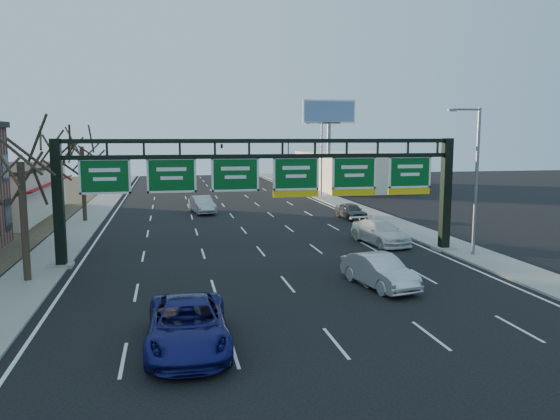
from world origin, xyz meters
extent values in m
plane|color=black|center=(0.00, 0.00, 0.00)|extent=(160.00, 160.00, 0.00)
cube|color=gray|center=(-12.80, 20.00, 0.06)|extent=(3.00, 120.00, 0.12)
cube|color=gray|center=(12.80, 20.00, 0.06)|extent=(3.00, 120.00, 0.12)
cube|color=white|center=(0.00, 20.00, 0.01)|extent=(21.60, 120.00, 0.01)
cube|color=black|center=(-11.70, 8.00, 3.60)|extent=(0.55, 0.55, 7.20)
cube|color=gray|center=(-11.70, 8.00, 0.10)|extent=(1.20, 1.20, 0.20)
cube|color=black|center=(11.70, 8.00, 3.60)|extent=(0.55, 0.55, 7.20)
cube|color=gray|center=(11.70, 8.00, 0.10)|extent=(1.20, 1.20, 0.20)
cube|color=black|center=(0.00, 8.00, 7.05)|extent=(23.40, 0.25, 0.25)
cube|color=black|center=(0.00, 8.00, 6.15)|extent=(23.40, 0.25, 0.25)
cube|color=#054F1B|center=(-9.17, 8.00, 5.10)|extent=(2.80, 0.10, 2.00)
cube|color=#054F1B|center=(-5.50, 8.00, 5.10)|extent=(2.80, 0.10, 2.00)
cube|color=#054F1B|center=(-1.83, 8.00, 5.10)|extent=(2.80, 0.10, 2.00)
cube|color=#054F1B|center=(1.83, 8.00, 5.10)|extent=(2.80, 0.10, 2.00)
cube|color=yellow|center=(1.83, 8.00, 3.88)|extent=(2.80, 0.10, 0.40)
cube|color=#054F1B|center=(5.50, 8.00, 5.10)|extent=(2.80, 0.10, 2.00)
cube|color=yellow|center=(5.50, 8.00, 3.88)|extent=(2.80, 0.10, 0.40)
cube|color=#054F1B|center=(9.17, 8.00, 5.10)|extent=(2.80, 0.10, 2.00)
cube|color=yellow|center=(9.17, 8.00, 3.88)|extent=(2.80, 0.10, 0.40)
cube|color=#9E0F12|center=(-16.40, 29.00, 3.00)|extent=(1.20, 18.00, 0.40)
cube|color=beige|center=(20.00, 50.00, 2.50)|extent=(12.00, 20.00, 5.00)
cylinder|color=#30241A|center=(-12.80, 5.00, 3.16)|extent=(0.36, 0.36, 6.08)
cylinder|color=#30241A|center=(-12.80, 15.00, 3.54)|extent=(0.36, 0.36, 6.84)
cylinder|color=#30241A|center=(-12.80, 25.00, 3.35)|extent=(0.36, 0.36, 6.46)
cylinder|color=slate|center=(12.60, 6.00, 4.62)|extent=(0.20, 0.20, 9.00)
cylinder|color=slate|center=(11.70, 6.00, 9.02)|extent=(1.80, 0.12, 0.12)
cube|color=slate|center=(10.80, 6.00, 8.97)|extent=(0.50, 0.22, 0.15)
cylinder|color=slate|center=(12.60, 40.00, 4.62)|extent=(0.20, 0.20, 9.00)
cylinder|color=slate|center=(11.70, 40.00, 9.02)|extent=(1.80, 0.12, 0.12)
cube|color=slate|center=(10.80, 40.00, 8.97)|extent=(0.50, 0.22, 0.15)
cylinder|color=slate|center=(15.00, 45.00, 4.50)|extent=(0.50, 0.50, 9.00)
cube|color=slate|center=(15.00, 45.00, 9.00)|extent=(3.00, 0.30, 0.20)
cube|color=white|center=(15.00, 45.00, 10.50)|extent=(7.00, 0.30, 3.00)
cube|color=#577BAF|center=(15.00, 44.80, 10.50)|extent=(6.60, 0.05, 2.60)
cylinder|color=black|center=(11.80, 55.00, 3.50)|extent=(0.18, 0.18, 7.00)
cylinder|color=black|center=(8.00, 55.00, 6.80)|extent=(7.60, 0.14, 0.14)
imported|color=black|center=(6.00, 55.00, 6.00)|extent=(0.20, 0.20, 1.00)
imported|color=black|center=(2.00, 55.00, 6.00)|extent=(0.54, 0.54, 1.62)
imported|color=navy|center=(-5.18, -5.40, 0.84)|extent=(2.91, 6.08, 1.67)
imported|color=#BCBBC0|center=(4.28, 0.60, 0.79)|extent=(2.62, 5.05, 1.59)
imported|color=silver|center=(8.46, 10.82, 0.80)|extent=(3.06, 5.76, 1.59)
imported|color=#3C3F41|center=(10.22, 22.01, 0.71)|extent=(2.14, 4.32, 1.42)
imported|color=#A9A9AE|center=(-2.57, 28.40, 0.81)|extent=(2.49, 5.15, 1.63)
camera|label=1|loc=(-5.72, -23.86, 7.34)|focal=35.00mm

